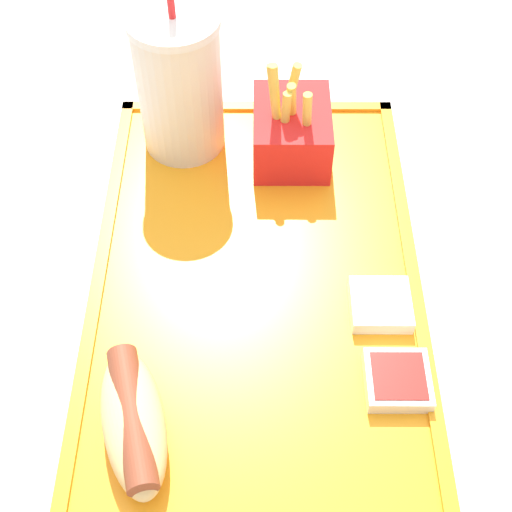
# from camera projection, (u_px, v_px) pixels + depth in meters

# --- Properties ---
(dining_table) EXTENTS (1.31, 1.14, 0.77)m
(dining_table) POSITION_uv_depth(u_px,v_px,m) (270.00, 473.00, 0.95)
(dining_table) COLOR beige
(dining_table) RESTS_ON ground_plane
(food_tray) EXTENTS (0.48, 0.30, 0.01)m
(food_tray) POSITION_uv_depth(u_px,v_px,m) (256.00, 279.00, 0.66)
(food_tray) COLOR orange
(food_tray) RESTS_ON dining_table
(soda_cup) EXTENTS (0.09, 0.09, 0.19)m
(soda_cup) POSITION_uv_depth(u_px,v_px,m) (179.00, 84.00, 0.71)
(soda_cup) COLOR silver
(soda_cup) RESTS_ON food_tray
(hot_dog_far) EXTENTS (0.13, 0.08, 0.04)m
(hot_dog_far) POSITION_uv_depth(u_px,v_px,m) (133.00, 421.00, 0.54)
(hot_dog_far) COLOR #DBB270
(hot_dog_far) RESTS_ON food_tray
(fries_carton) EXTENTS (0.10, 0.08, 0.12)m
(fries_carton) POSITION_uv_depth(u_px,v_px,m) (291.00, 130.00, 0.73)
(fries_carton) COLOR red
(fries_carton) RESTS_ON food_tray
(sauce_cup_mayo) EXTENTS (0.05, 0.05, 0.02)m
(sauce_cup_mayo) POSITION_uv_depth(u_px,v_px,m) (380.00, 300.00, 0.63)
(sauce_cup_mayo) COLOR silver
(sauce_cup_mayo) RESTS_ON food_tray
(sauce_cup_ketchup) EXTENTS (0.05, 0.05, 0.02)m
(sauce_cup_ketchup) POSITION_uv_depth(u_px,v_px,m) (398.00, 380.00, 0.58)
(sauce_cup_ketchup) COLOR silver
(sauce_cup_ketchup) RESTS_ON food_tray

